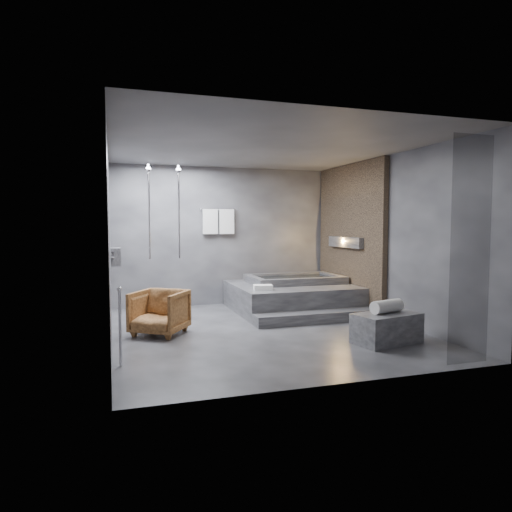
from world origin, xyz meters
name	(u,v)px	position (x,y,z in m)	size (l,w,h in m)	color
room	(282,219)	(0.40, 0.24, 1.73)	(5.00, 5.04, 2.82)	#2C2C2F
tub_deck	(291,297)	(1.05, 1.45, 0.25)	(2.20, 2.00, 0.50)	#313134
tub_step	(318,317)	(1.05, 0.27, 0.09)	(2.20, 0.36, 0.18)	#313134
concrete_bench	(387,328)	(1.39, -1.23, 0.21)	(0.92, 0.51, 0.41)	#38383B
driftwood_chair	(159,312)	(-1.56, 0.23, 0.33)	(0.71, 0.73, 0.67)	#4D2C13
rolled_towel	(387,306)	(1.41, -1.19, 0.50)	(0.18, 0.18, 0.50)	white
deck_towel	(263,287)	(0.29, 0.89, 0.54)	(0.32, 0.24, 0.09)	white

